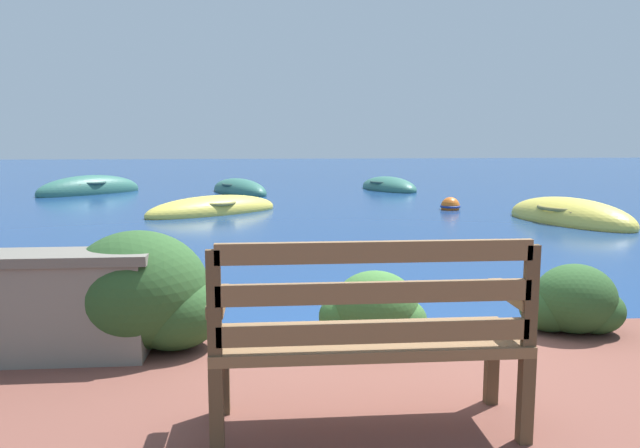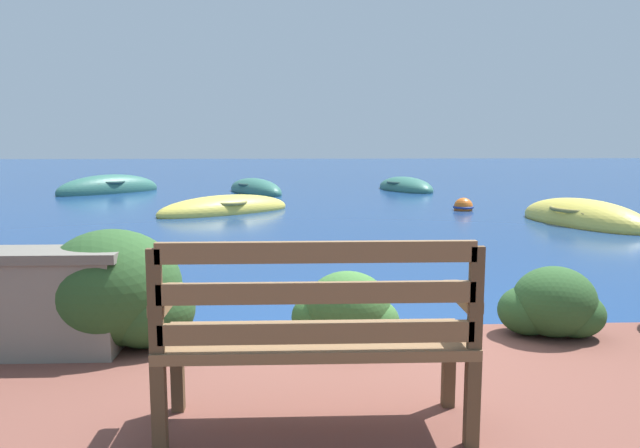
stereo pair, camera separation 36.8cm
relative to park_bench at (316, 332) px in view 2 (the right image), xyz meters
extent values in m
plane|color=navy|center=(0.38, 1.63, -0.70)|extent=(80.00, 80.00, 0.00)
cube|color=brown|center=(-0.68, 0.26, -0.28)|extent=(0.06, 0.06, 0.40)
cube|color=brown|center=(0.68, 0.26, -0.28)|extent=(0.06, 0.06, 0.40)
cube|color=brown|center=(-0.68, -0.16, -0.28)|extent=(0.06, 0.06, 0.40)
cube|color=brown|center=(0.68, -0.16, -0.28)|extent=(0.06, 0.06, 0.40)
cube|color=brown|center=(0.00, 0.05, -0.06)|extent=(1.42, 0.48, 0.05)
cube|color=brown|center=(0.00, -0.16, 0.05)|extent=(1.35, 0.04, 0.09)
cube|color=brown|center=(0.00, -0.16, 0.22)|extent=(1.35, 0.04, 0.09)
cube|color=brown|center=(0.00, -0.16, 0.40)|extent=(1.35, 0.04, 0.09)
cube|color=brown|center=(-0.68, -0.16, 0.19)|extent=(0.06, 0.04, 0.45)
cube|color=brown|center=(0.68, -0.16, 0.19)|extent=(0.06, 0.04, 0.45)
cube|color=brown|center=(-0.68, 0.05, 0.15)|extent=(0.07, 0.43, 0.05)
cube|color=brown|center=(0.68, 0.05, 0.15)|extent=(0.07, 0.43, 0.05)
ellipsoid|color=#284C23|center=(-1.29, 1.29, -0.10)|extent=(0.90, 0.81, 0.77)
ellipsoid|color=#284C23|center=(-1.53, 1.36, -0.21)|extent=(0.68, 0.61, 0.54)
ellipsoid|color=#284C23|center=(-1.06, 1.25, -0.24)|extent=(0.63, 0.57, 0.50)
ellipsoid|color=#38662D|center=(0.25, 1.25, -0.24)|extent=(0.57, 0.51, 0.48)
ellipsoid|color=#38662D|center=(0.09, 1.29, -0.31)|extent=(0.43, 0.38, 0.34)
ellipsoid|color=#38662D|center=(0.39, 1.22, -0.33)|extent=(0.40, 0.36, 0.31)
ellipsoid|color=#284C23|center=(1.68, 1.35, -0.24)|extent=(0.57, 0.51, 0.48)
ellipsoid|color=#284C23|center=(1.52, 1.39, -0.31)|extent=(0.43, 0.38, 0.34)
ellipsoid|color=#284C23|center=(1.82, 1.32, -0.33)|extent=(0.40, 0.36, 0.31)
ellipsoid|color=#DBC64C|center=(5.13, 8.28, -0.64)|extent=(2.00, 3.09, 0.80)
torus|color=olive|center=(5.13, 8.28, -0.42)|extent=(1.47, 1.47, 0.07)
cube|color=#846647|center=(5.27, 7.87, -0.45)|extent=(0.91, 0.40, 0.04)
cube|color=#846647|center=(5.02, 8.62, -0.45)|extent=(0.91, 0.40, 0.04)
ellipsoid|color=#DBC64C|center=(-1.55, 10.24, -0.66)|extent=(3.02, 2.60, 0.64)
torus|color=olive|center=(-1.55, 10.24, -0.48)|extent=(1.40, 1.40, 0.07)
cube|color=#846647|center=(-1.19, 10.51, -0.51)|extent=(0.56, 0.70, 0.04)
cube|color=#846647|center=(-1.86, 10.01, -0.51)|extent=(0.56, 0.70, 0.04)
ellipsoid|color=#336B5B|center=(-1.20, 14.80, -0.65)|extent=(2.11, 2.77, 0.71)
torus|color=#304F46|center=(-1.20, 14.80, -0.45)|extent=(1.31, 1.31, 0.07)
cube|color=#846647|center=(-1.01, 14.45, -0.48)|extent=(0.71, 0.47, 0.04)
cube|color=#846647|center=(-1.36, 15.09, -0.48)|extent=(0.71, 0.47, 0.04)
ellipsoid|color=#336B5B|center=(-5.33, 15.00, -0.64)|extent=(2.82, 2.86, 0.89)
torus|color=#304F46|center=(-5.33, 15.00, -0.39)|extent=(1.35, 1.35, 0.07)
cube|color=#846647|center=(-5.65, 14.67, -0.42)|extent=(0.62, 0.61, 0.04)
cube|color=#846647|center=(-5.06, 15.28, -0.42)|extent=(0.62, 0.61, 0.04)
ellipsoid|color=#336B5B|center=(3.17, 15.47, -0.65)|extent=(1.89, 2.70, 0.69)
torus|color=#304F46|center=(3.17, 15.47, -0.46)|extent=(1.42, 1.42, 0.07)
cube|color=#846647|center=(3.30, 15.12, -0.49)|extent=(0.86, 0.42, 0.04)
cube|color=#846647|center=(3.06, 15.76, -0.49)|extent=(0.86, 0.42, 0.04)
sphere|color=orange|center=(3.52, 10.44, -0.63)|extent=(0.40, 0.40, 0.40)
torus|color=navy|center=(3.52, 10.44, -0.63)|extent=(0.45, 0.45, 0.05)
camera|label=1|loc=(-0.46, -2.70, 0.88)|focal=35.00mm
camera|label=2|loc=(-0.09, -2.72, 0.88)|focal=35.00mm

